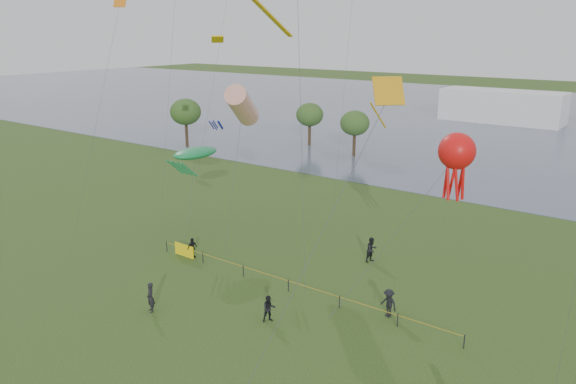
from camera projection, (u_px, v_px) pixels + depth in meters
The scene contains 13 objects.
lake at pixel (574, 125), 104.05m from camera, with size 400.00×120.00×0.08m, color slate.
pavilion_left at pixel (502, 106), 106.16m from camera, with size 22.00×8.00×6.00m, color white.
trees at pixel (269, 116), 81.72m from camera, with size 27.96×15.96×7.17m.
fence at pixel (221, 262), 41.12m from camera, with size 24.07×0.07×1.05m.
spectator_a at pixel (269, 309), 33.68m from camera, with size 0.80×0.63×1.65m, color black.
spectator_b at pixel (389, 303), 34.20m from camera, with size 1.17×0.67×1.81m, color black.
spectator_c at pixel (192, 248), 43.16m from camera, with size 0.94×0.39×1.60m, color black.
spectator_f at pixel (150, 297), 34.83m from camera, with size 0.70×0.46×1.91m, color black.
spectator_g at pixel (372, 250), 42.36m from camera, with size 0.94×0.73×1.93m, color black.
kite_windsock at pixel (242, 106), 45.36m from camera, with size 4.25×6.56×12.94m.
kite_creature at pixel (195, 153), 46.68m from camera, with size 2.45×4.99×7.50m.
kite_octopus at pixel (457, 152), 32.69m from camera, with size 6.27×6.50×11.24m.
kite_delta at pixel (380, 109), 24.88m from camera, with size 2.28×12.48×14.93m.
Camera 1 is at (18.25, -14.88, 16.93)m, focal length 35.00 mm.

